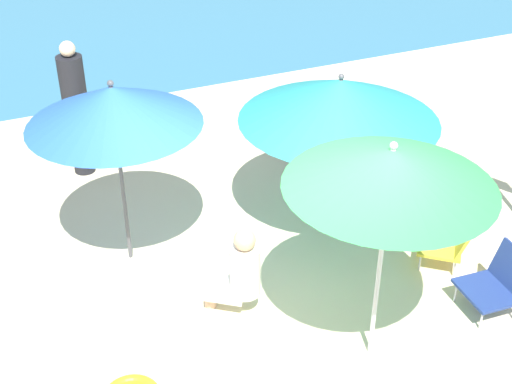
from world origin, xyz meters
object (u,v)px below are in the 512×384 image
object	(u,v)px
beach_chair_a	(453,236)
beach_chair_b	(499,282)
person_b	(239,272)
umbrella_teal	(340,100)
beach_chair_d	(328,140)
umbrella_green	(391,168)
person_a	(76,109)
umbrella_blue	(113,106)

from	to	relation	value
beach_chair_a	beach_chair_b	world-z (taller)	beach_chair_a
beach_chair_b	person_b	xyz separation A→B (m)	(-2.22, 0.93, 0.14)
umbrella_teal	beach_chair_a	bearing A→B (deg)	-55.52
beach_chair_b	beach_chair_d	xyz separation A→B (m)	(-0.13, 3.08, 0.02)
umbrella_green	person_b	size ratio (longest dim) A/B	2.26
umbrella_green	person_a	world-z (taller)	umbrella_green
beach_chair_a	beach_chair_b	distance (m)	0.75
beach_chair_b	person_a	size ratio (longest dim) A/B	0.35
beach_chair_a	person_b	xyz separation A→B (m)	(-2.26, 0.18, 0.13)
person_a	umbrella_blue	bearing A→B (deg)	165.17
beach_chair_a	beach_chair_d	bearing A→B (deg)	-46.06
beach_chair_b	umbrella_green	bearing A→B (deg)	5.36
umbrella_teal	person_b	world-z (taller)	umbrella_teal
umbrella_blue	beach_chair_d	world-z (taller)	umbrella_blue
umbrella_green	beach_chair_d	bearing A→B (deg)	68.03
umbrella_green	person_b	distance (m)	1.91
beach_chair_b	person_b	size ratio (longest dim) A/B	0.65
umbrella_green	beach_chair_d	world-z (taller)	umbrella_green
person_a	beach_chair_d	bearing A→B (deg)	-126.49
umbrella_blue	beach_chair_d	distance (m)	3.28
person_b	beach_chair_a	bearing A→B (deg)	-148.08
umbrella_blue	umbrella_green	xyz separation A→B (m)	(1.57, -2.19, 0.14)
umbrella_teal	beach_chair_b	world-z (taller)	umbrella_teal
beach_chair_b	umbrella_teal	bearing A→B (deg)	-64.77
umbrella_teal	beach_chair_d	size ratio (longest dim) A/B	2.57
beach_chair_b	beach_chair_d	bearing A→B (deg)	-83.67
beach_chair_d	person_b	bearing A→B (deg)	2.23
person_b	umbrella_green	bearing A→B (deg)	167.52
umbrella_green	beach_chair_a	size ratio (longest dim) A/B	2.74
beach_chair_b	beach_chair_d	size ratio (longest dim) A/B	0.75
umbrella_green	umbrella_blue	bearing A→B (deg)	125.62
umbrella_green	beach_chair_b	xyz separation A→B (m)	(1.38, 0.03, -1.56)
beach_chair_d	person_a	xyz separation A→B (m)	(-2.88, 1.05, 0.53)
umbrella_teal	person_b	xyz separation A→B (m)	(-1.49, -0.93, -1.05)
umbrella_teal	umbrella_blue	bearing A→B (deg)	172.52
umbrella_green	beach_chair_d	xyz separation A→B (m)	(1.25, 3.11, -1.54)
umbrella_blue	beach_chair_b	bearing A→B (deg)	-36.12
umbrella_teal	beach_chair_b	bearing A→B (deg)	-68.71
umbrella_blue	beach_chair_b	world-z (taller)	umbrella_blue
umbrella_teal	umbrella_blue	size ratio (longest dim) A/B	1.05
beach_chair_b	person_b	world-z (taller)	person_b
umbrella_teal	person_a	size ratio (longest dim) A/B	1.22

